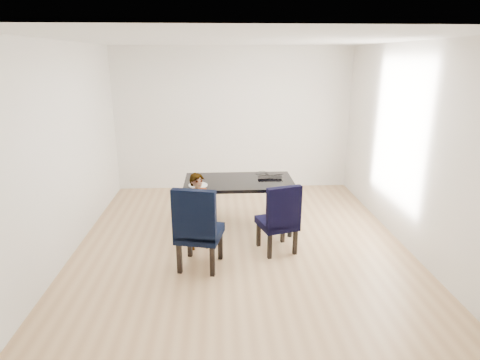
{
  "coord_description": "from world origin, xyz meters",
  "views": [
    {
      "loc": [
        -0.3,
        -5.15,
        2.5
      ],
      "look_at": [
        0.0,
        0.2,
        0.85
      ],
      "focal_mm": 30.0,
      "sensor_mm": 36.0,
      "label": 1
    }
  ],
  "objects": [
    {
      "name": "chair_right",
      "position": [
        0.46,
        -0.28,
        0.48
      ],
      "size": [
        0.57,
        0.59,
        0.96
      ],
      "primitive_type": "cube",
      "rotation": [
        0.0,
        0.0,
        0.28
      ],
      "color": "black",
      "rests_on": "floor"
    },
    {
      "name": "wall_right",
      "position": [
        2.25,
        0.0,
        1.35
      ],
      "size": [
        0.01,
        5.0,
        2.7
      ],
      "primitive_type": "cube",
      "color": "white",
      "rests_on": "ground"
    },
    {
      "name": "chair_left",
      "position": [
        -0.54,
        -0.65,
        0.53
      ],
      "size": [
        0.62,
        0.64,
        1.07
      ],
      "primitive_type": "cube",
      "rotation": [
        0.0,
        0.0,
        -0.23
      ],
      "color": "black",
      "rests_on": "floor"
    },
    {
      "name": "wall_front",
      "position": [
        0.0,
        -2.5,
        1.35
      ],
      "size": [
        4.5,
        0.01,
        2.7
      ],
      "primitive_type": "cube",
      "color": "silver",
      "rests_on": "ground"
    },
    {
      "name": "plate",
      "position": [
        -0.59,
        0.28,
        0.76
      ],
      "size": [
        0.29,
        0.29,
        0.01
      ],
      "primitive_type": "cylinder",
      "rotation": [
        0.0,
        0.0,
        -0.08
      ],
      "color": "silver",
      "rests_on": "dining_table"
    },
    {
      "name": "wall_left",
      "position": [
        -2.25,
        0.0,
        1.35
      ],
      "size": [
        0.01,
        5.0,
        2.7
      ],
      "primitive_type": "cube",
      "color": "white",
      "rests_on": "ground"
    },
    {
      "name": "cable_tangle",
      "position": [
        0.4,
        0.73,
        0.75
      ],
      "size": [
        0.19,
        0.19,
        0.01
      ],
      "primitive_type": "torus",
      "rotation": [
        0.0,
        0.0,
        -0.34
      ],
      "color": "black",
      "rests_on": "dining_table"
    },
    {
      "name": "wall_back",
      "position": [
        0.0,
        2.5,
        1.35
      ],
      "size": [
        4.5,
        0.01,
        2.7
      ],
      "primitive_type": "cube",
      "color": "white",
      "rests_on": "ground"
    },
    {
      "name": "ceiling",
      "position": [
        0.0,
        0.0,
        2.71
      ],
      "size": [
        4.5,
        5.0,
        0.01
      ],
      "primitive_type": "cube",
      "color": "white",
      "rests_on": "wall_back"
    },
    {
      "name": "floor",
      "position": [
        0.0,
        0.0,
        -0.01
      ],
      "size": [
        4.5,
        5.0,
        0.01
      ],
      "primitive_type": "cube",
      "color": "tan",
      "rests_on": "ground"
    },
    {
      "name": "laptop",
      "position": [
        0.47,
        0.63,
        0.76
      ],
      "size": [
        0.37,
        0.24,
        0.03
      ],
      "primitive_type": "imported",
      "rotation": [
        0.0,
        0.0,
        3.15
      ],
      "color": "black",
      "rests_on": "dining_table"
    },
    {
      "name": "child",
      "position": [
        -0.57,
        -0.15,
        0.53
      ],
      "size": [
        0.44,
        0.36,
        1.05
      ],
      "primitive_type": "imported",
      "rotation": [
        0.0,
        0.0,
        0.31
      ],
      "color": "red",
      "rests_on": "floor"
    },
    {
      "name": "dining_table",
      "position": [
        0.0,
        0.5,
        0.38
      ],
      "size": [
        1.6,
        0.9,
        0.75
      ],
      "primitive_type": "cube",
      "color": "black",
      "rests_on": "floor"
    },
    {
      "name": "sandwich",
      "position": [
        -0.6,
        0.28,
        0.8
      ],
      "size": [
        0.17,
        0.11,
        0.06
      ],
      "primitive_type": "ellipsoid",
      "rotation": [
        0.0,
        0.0,
        -0.23
      ],
      "color": "gold",
      "rests_on": "plate"
    }
  ]
}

